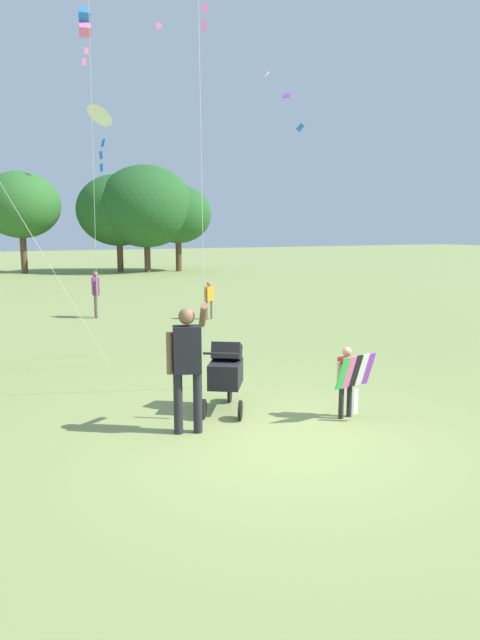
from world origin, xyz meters
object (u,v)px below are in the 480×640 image
person_red_shirt (209,297)px  person_couple_left (96,291)px  stroller (226,370)px  child_with_butterfly_kite (348,376)px  kite_orange_delta (98,120)px  kite_green_novelty (85,28)px  person_adult_flyer (187,359)px

person_red_shirt → person_couple_left: size_ratio=0.80×
stroller → person_couple_left: bearing=91.5°
child_with_butterfly_kite → person_red_shirt: (1.29, 8.85, 0.03)m
person_red_shirt → person_couple_left: person_couple_left is taller
kite_orange_delta → person_couple_left: bearing=82.2°
child_with_butterfly_kite → stroller: bearing=144.4°
stroller → kite_green_novelty: kite_green_novelty is taller
person_adult_flyer → kite_green_novelty: bearing=92.9°
stroller → child_with_butterfly_kite: bearing=-35.6°
person_red_shirt → child_with_butterfly_kite: bearing=-98.3°
person_adult_flyer → kite_green_novelty: 7.47m
person_red_shirt → person_couple_left: 3.37m
kite_green_novelty → person_couple_left: kite_green_novelty is taller
person_red_shirt → stroller: bearing=-109.1°
person_couple_left → stroller: bearing=-88.5°
stroller → kite_orange_delta: size_ratio=0.22×
kite_green_novelty → person_couple_left: (0.82, 4.97, -5.63)m
kite_green_novelty → person_adult_flyer: bearing=-87.1°
kite_orange_delta → person_couple_left: (0.82, 6.00, -3.77)m
kite_orange_delta → kite_green_novelty: size_ratio=0.71×
kite_orange_delta → person_red_shirt: size_ratio=4.41×
stroller → person_red_shirt: person_red_shirt is taller
kite_green_novelty → person_red_shirt: bearing=41.7°
kite_green_novelty → child_with_butterfly_kite: bearing=-65.5°
child_with_butterfly_kite → kite_orange_delta: (-2.49, 4.44, 3.96)m
person_adult_flyer → child_with_butterfly_kite: bearing=-9.4°
kite_green_novelty → person_couple_left: bearing=80.6°
child_with_butterfly_kite → person_adult_flyer: size_ratio=0.59×
person_adult_flyer → person_couple_left: (0.56, 10.08, -0.19)m
stroller → kite_orange_delta: bearing=107.3°
stroller → kite_green_novelty: size_ratio=0.16×
kite_orange_delta → person_red_shirt: (3.78, 4.41, -3.93)m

